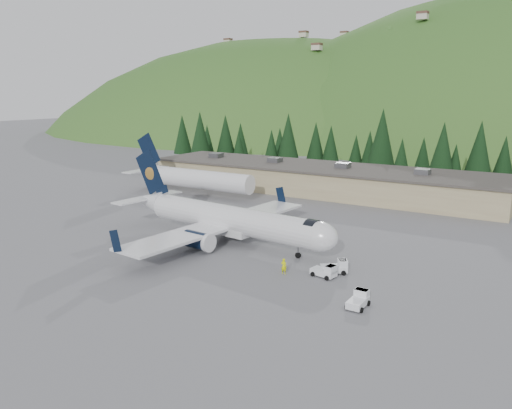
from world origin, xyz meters
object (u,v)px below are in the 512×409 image
at_px(baggage_tug_c, 359,300).
at_px(ramp_worker, 284,266).
at_px(terminal_building, 319,178).
at_px(baggage_tug_b, 326,271).
at_px(second_airliner, 189,178).
at_px(airliner, 226,219).
at_px(baggage_tug_a, 336,267).

bearing_deg(baggage_tug_c, ramp_worker, 69.95).
relative_size(baggage_tug_c, ramp_worker, 1.56).
bearing_deg(terminal_building, baggage_tug_b, -64.56).
xyz_separation_m(second_airliner, terminal_building, (19.91, 16.00, -0.70)).
relative_size(airliner, baggage_tug_c, 12.50).
height_order(baggage_tug_a, ramp_worker, ramp_worker).
bearing_deg(airliner, baggage_tug_a, -5.55).
height_order(baggage_tug_a, terminal_building, terminal_building).
relative_size(second_airliner, ramp_worker, 15.71).
height_order(airliner, baggage_tug_c, airliner).
bearing_deg(baggage_tug_b, baggage_tug_a, 84.66).
bearing_deg(baggage_tug_a, baggage_tug_c, -86.35).
bearing_deg(baggage_tug_b, terminal_building, 125.44).
height_order(second_airliner, ramp_worker, second_airliner).
bearing_deg(baggage_tug_c, baggage_tug_b, 47.97).
xyz_separation_m(airliner, baggage_tug_c, (22.14, -10.54, -2.37)).
relative_size(baggage_tug_c, terminal_building, 0.04).
relative_size(baggage_tug_a, baggage_tug_b, 1.10).
xyz_separation_m(baggage_tug_a, baggage_tug_c, (5.16, -7.08, -0.03)).
xyz_separation_m(baggage_tug_b, terminal_building, (-20.52, 43.13, 1.98)).
height_order(baggage_tug_b, ramp_worker, ramp_worker).
distance_m(airliner, second_airliner, 32.44).
bearing_deg(ramp_worker, baggage_tug_a, -150.78).
bearing_deg(second_airliner, airliner, -42.46).
height_order(baggage_tug_c, terminal_building, terminal_building).
height_order(second_airliner, baggage_tug_b, second_airliner).
xyz_separation_m(airliner, ramp_worker, (12.23, -6.69, -2.14)).
bearing_deg(baggage_tug_c, baggage_tug_a, 37.24).
bearing_deg(terminal_building, airliner, -83.95).
bearing_deg(baggage_tug_c, second_airliner, 56.05).
xyz_separation_m(airliner, baggage_tug_b, (16.50, -5.24, -2.37)).
distance_m(baggage_tug_a, ramp_worker, 5.75).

